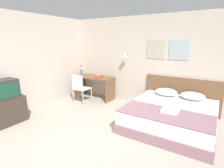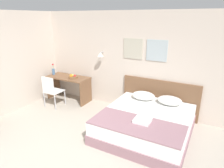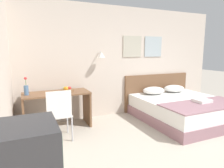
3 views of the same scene
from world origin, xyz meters
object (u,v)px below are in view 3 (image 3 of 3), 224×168
headboard (157,92)px  pillow_right (174,89)px  pillow_left (154,90)px  desk (57,103)px  desk_chair (59,112)px  flower_vase (26,89)px  throw_blanket (205,104)px  folded_towel_near_foot (202,101)px  fruit_bowl (67,90)px  bed (183,109)px  television (29,153)px

headboard → pillow_right: bearing=-42.9°
pillow_left → desk: (-2.42, -0.02, -0.06)m
pillow_right → desk_chair: size_ratio=0.62×
desk_chair → flower_vase: size_ratio=2.63×
throw_blanket → desk_chair: bearing=167.6°
desk_chair → throw_blanket: bearing=-12.4°
desk → flower_vase: 0.66m
desk → desk_chair: 0.67m
pillow_right → folded_towel_near_foot: (-0.26, -1.16, -0.04)m
throw_blanket → fruit_bowl: fruit_bowl is taller
desk_chair → desk: bearing=83.7°
headboard → flower_vase: flower_vase is taller
bed → flower_vase: bearing=168.3°
television → bed: bearing=29.8°
pillow_left → flower_vase: bearing=-179.3°
headboard → pillow_left: bearing=-137.1°
fruit_bowl → flower_vase: bearing=179.2°
desk_chair → television: 2.04m
fruit_bowl → pillow_left: bearing=1.3°
pillow_right → desk_chair: bearing=-167.8°
bed → throw_blanket: bearing=-90.0°
throw_blanket → flower_vase: flower_vase is taller
pillow_right → flower_vase: (-3.64, -0.04, 0.28)m
desk → fruit_bowl: bearing=-8.4°
desk_chair → bed: bearing=-0.8°
pillow_left → throw_blanket: 1.34m
folded_towel_near_foot → desk: 3.04m
television → pillow_left: bearing=41.3°
headboard → folded_towel_near_foot: (0.07, -1.47, 0.08)m
pillow_left → folded_towel_near_foot: pillow_left is taller
pillow_left → fruit_bowl: 2.22m
headboard → folded_towel_near_foot: headboard is taller
bed → pillow_right: (0.33, 0.72, 0.34)m
desk_chair → pillow_right: bearing=12.2°
headboard → throw_blanket: headboard is taller
bed → pillow_right: pillow_right is taller
headboard → fruit_bowl: size_ratio=7.14×
pillow_right → folded_towel_near_foot: bearing=-102.6°
headboard → throw_blanket: size_ratio=1.10×
desk_chair → television: bearing=-104.6°
television → throw_blanket: bearing=21.8°
flower_vase → television: (-0.02, -2.59, -0.02)m
throw_blanket → desk_chair: (-2.82, 0.62, 0.03)m
headboard → desk_chair: 2.99m
pillow_left → flower_vase: (-2.98, -0.04, 0.28)m
pillow_left → throw_blanket: bearing=-75.8°
fruit_bowl → pillow_right: bearing=1.0°
desk → television: size_ratio=2.65×
pillow_left → folded_towel_near_foot: size_ratio=1.81×
bed → folded_towel_near_foot: (0.07, -0.44, 0.31)m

